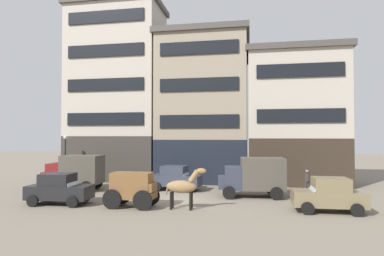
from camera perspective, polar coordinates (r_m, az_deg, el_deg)
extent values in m
plane|color=slate|center=(20.99, -2.29, -12.61)|extent=(120.00, 120.00, 0.00)
cube|color=#38332D|center=(31.75, -13.22, -5.09)|extent=(8.50, 5.09, 4.07)
cube|color=#B7AD9E|center=(32.26, -13.13, 9.42)|extent=(8.50, 5.09, 12.14)
cube|color=#47423D|center=(34.03, -13.06, 19.94)|extent=(9.00, 5.59, 0.50)
cube|color=black|center=(29.35, -15.19, 1.56)|extent=(7.14, 0.12, 1.10)
cube|color=black|center=(29.66, -15.15, 7.42)|extent=(7.14, 0.12, 1.10)
cube|color=black|center=(30.28, -15.11, 13.11)|extent=(7.14, 0.12, 1.10)
cube|color=black|center=(31.18, -15.07, 18.51)|extent=(7.14, 0.12, 1.10)
cube|color=black|center=(29.46, 1.97, -5.71)|extent=(7.94, 5.09, 3.77)
cube|color=gray|center=(29.71, 1.96, 6.93)|extent=(7.94, 5.09, 9.27)
cube|color=#47423D|center=(30.80, 1.95, 15.95)|extent=(8.44, 5.59, 0.50)
cube|color=black|center=(26.84, 1.17, 1.20)|extent=(6.67, 0.12, 1.10)
cube|color=black|center=(27.16, 1.17, 7.72)|extent=(6.67, 0.12, 1.10)
cube|color=black|center=(27.82, 1.17, 14.01)|extent=(6.67, 0.12, 1.10)
cube|color=#33281E|center=(29.42, 17.91, -5.53)|extent=(8.00, 5.09, 3.88)
cube|color=#B7AD9E|center=(29.55, 17.82, 5.26)|extent=(8.00, 5.09, 7.21)
cube|color=#47423D|center=(30.24, 17.76, 12.54)|extent=(8.50, 5.59, 0.50)
cube|color=black|center=(26.82, 18.59, 2.09)|extent=(6.72, 0.12, 1.10)
cube|color=black|center=(27.28, 18.53, 9.67)|extent=(6.72, 0.12, 1.10)
cube|color=brown|center=(19.09, -10.62, -11.57)|extent=(2.72, 1.34, 0.36)
cube|color=brown|center=(18.98, -10.60, -9.40)|extent=(2.31, 1.14, 1.10)
cube|color=brown|center=(18.63, -7.27, -10.34)|extent=(0.41, 1.05, 0.50)
cylinder|color=black|center=(19.47, -7.32, -11.83)|extent=(1.10, 0.10, 1.10)
cylinder|color=black|center=(18.15, -8.76, -12.58)|extent=(1.10, 0.10, 1.10)
cylinder|color=black|center=(20.10, -12.29, -11.48)|extent=(1.10, 0.10, 1.10)
cylinder|color=black|center=(18.83, -14.04, -12.16)|extent=(1.10, 0.10, 1.10)
ellipsoid|color=#937047|center=(18.19, -1.89, -10.35)|extent=(1.71, 0.62, 0.70)
cylinder|color=#937047|center=(17.96, 0.38, -8.53)|extent=(0.67, 0.33, 0.76)
ellipsoid|color=#937047|center=(17.86, 1.65, -7.60)|extent=(0.56, 0.25, 0.30)
cylinder|color=#937047|center=(18.41, -4.39, -10.71)|extent=(0.27, 0.10, 0.65)
cylinder|color=black|center=(18.39, -0.05, -12.70)|extent=(0.14, 0.14, 0.95)
cylinder|color=black|center=(18.04, -0.28, -12.92)|extent=(0.14, 0.14, 0.95)
cylinder|color=black|center=(18.63, -3.46, -12.55)|extent=(0.14, 0.14, 0.95)
cylinder|color=black|center=(18.28, -3.75, -12.76)|extent=(0.14, 0.14, 0.95)
cube|color=#333847|center=(22.06, 7.69, -8.72)|extent=(1.55, 1.82, 1.50)
cube|color=#333847|center=(22.07, 5.85, -9.50)|extent=(1.03, 1.52, 0.80)
cube|color=#4C473D|center=(22.18, 12.38, -7.87)|extent=(2.97, 2.15, 2.10)
cube|color=silver|center=(22.01, 6.50, -8.08)|extent=(0.32, 1.37, 0.64)
cylinder|color=black|center=(21.23, 6.59, -11.33)|extent=(0.86, 0.30, 0.84)
cylinder|color=black|center=(23.10, 6.44, -10.52)|extent=(0.86, 0.30, 0.84)
cylinder|color=black|center=(21.52, 14.75, -11.15)|extent=(0.86, 0.30, 0.84)
cylinder|color=black|center=(23.37, 13.94, -10.38)|extent=(0.86, 0.30, 0.84)
cube|color=maroon|center=(26.55, -22.37, -7.39)|extent=(1.49, 1.78, 1.50)
cube|color=maroon|center=(26.93, -23.69, -7.93)|extent=(0.98, 1.49, 0.80)
cube|color=#4C473D|center=(25.70, -18.84, -6.95)|extent=(2.90, 2.06, 2.10)
cube|color=silver|center=(26.75, -23.22, -6.80)|extent=(0.27, 1.37, 0.64)
cylinder|color=black|center=(26.07, -24.30, -9.36)|extent=(0.85, 0.27, 0.84)
cylinder|color=black|center=(27.69, -22.24, -8.91)|extent=(0.85, 0.27, 0.84)
cylinder|color=black|center=(24.66, -18.24, -9.88)|extent=(0.85, 0.27, 0.84)
cylinder|color=black|center=(26.38, -16.46, -9.34)|extent=(0.85, 0.27, 0.84)
cube|color=#7A6B4C|center=(19.08, 22.93, -11.39)|extent=(3.72, 1.65, 0.80)
cube|color=#7A6B4C|center=(19.00, 23.35, -9.14)|extent=(1.82, 1.46, 0.70)
cube|color=silver|center=(18.84, 20.81, -9.63)|extent=(0.35, 1.32, 0.56)
cylinder|color=black|center=(18.11, 19.78, -13.25)|extent=(0.66, 0.19, 0.66)
cylinder|color=black|center=(19.73, 18.89, -12.27)|extent=(0.66, 0.19, 0.66)
cylinder|color=black|center=(18.68, 27.23, -12.81)|extent=(0.66, 0.19, 0.66)
cylinder|color=black|center=(20.25, 25.75, -11.92)|extent=(0.66, 0.19, 0.66)
cube|color=#333847|center=(24.55, -2.84, -9.26)|extent=(3.84, 1.96, 0.80)
cube|color=#333847|center=(24.51, -3.17, -7.51)|extent=(1.94, 1.61, 0.70)
cube|color=silver|center=(24.26, -1.26, -7.88)|extent=(0.47, 1.34, 0.56)
cylinder|color=black|center=(25.05, 0.43, -10.03)|extent=(0.67, 0.25, 0.66)
cylinder|color=black|center=(23.46, -0.69, -10.61)|extent=(0.67, 0.25, 0.66)
cylinder|color=black|center=(25.79, -4.79, -9.78)|extent=(0.67, 0.25, 0.66)
cylinder|color=black|center=(24.25, -6.22, -10.31)|extent=(0.67, 0.25, 0.66)
cube|color=black|center=(21.10, -22.35, -10.43)|extent=(3.80, 1.85, 0.80)
cube|color=black|center=(21.07, -22.69, -8.38)|extent=(1.89, 1.56, 0.70)
cube|color=silver|center=(20.69, -20.61, -8.89)|extent=(0.42, 1.33, 0.56)
cylinder|color=black|center=(21.38, -18.37, -11.43)|extent=(0.67, 0.22, 0.66)
cylinder|color=black|center=(19.89, -20.44, -12.17)|extent=(0.67, 0.22, 0.66)
cylinder|color=black|center=(22.47, -24.05, -10.89)|extent=(0.67, 0.22, 0.66)
cylinder|color=black|center=(21.06, -26.40, -11.51)|extent=(0.67, 0.22, 0.66)
cylinder|color=#38332D|center=(24.60, 19.50, -9.88)|extent=(0.16, 0.16, 0.85)
cylinder|color=#38332D|center=(24.64, 19.97, -9.86)|extent=(0.16, 0.16, 0.85)
cylinder|color=#38332D|center=(24.52, 19.72, -8.17)|extent=(0.48, 0.48, 0.62)
sphere|color=tan|center=(24.47, 19.71, -7.15)|extent=(0.22, 0.22, 0.22)
cylinder|color=#38332D|center=(24.46, 19.71, -6.91)|extent=(0.28, 0.28, 0.02)
cylinder|color=#38332D|center=(24.46, 19.71, -6.80)|extent=(0.18, 0.18, 0.09)
cylinder|color=black|center=(29.68, -21.55, -5.54)|extent=(0.12, 0.12, 3.80)
sphere|color=silver|center=(29.60, -21.51, -1.56)|extent=(0.32, 0.32, 0.32)
cylinder|color=maroon|center=(26.75, -9.24, -9.42)|extent=(0.24, 0.24, 0.70)
sphere|color=maroon|center=(26.71, -9.23, -8.63)|extent=(0.22, 0.22, 0.22)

